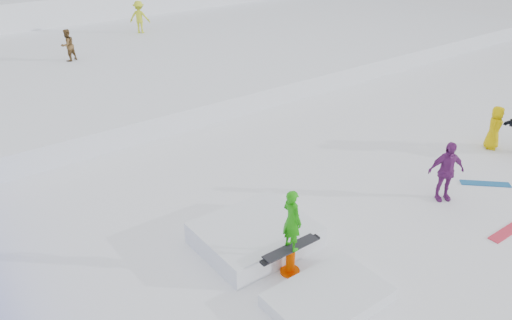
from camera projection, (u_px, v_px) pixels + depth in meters
ground at (288, 234)px, 12.40m from camera, size 120.00×120.00×0.00m
snow_midrise at (70, 67)px, 23.58m from camera, size 50.00×18.00×0.80m
walker_olive at (68, 45)px, 22.83m from camera, size 0.86×0.78×1.45m
walker_ygreen at (140, 17)px, 27.73m from camera, size 1.27×1.23×1.74m
spectator_purple at (446, 171)px, 13.51m from camera, size 1.09×0.86×1.73m
spectator_yellow at (495, 127)px, 16.44m from camera, size 0.84×0.69×1.48m
loose_board_red at (508, 231)px, 12.50m from camera, size 1.40×0.29×0.03m
loose_board_teal at (485, 184)px, 14.60m from camera, size 1.21×1.17×0.03m
jib_rail_feature at (274, 249)px, 11.39m from camera, size 2.60×4.40×2.11m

